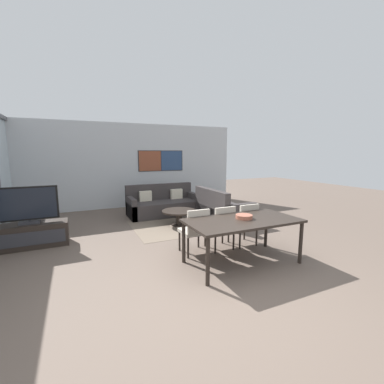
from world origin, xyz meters
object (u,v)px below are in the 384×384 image
object	(u,v)px
television	(28,206)
dining_chair_left	(195,229)
tv_console	(31,235)
sofa_side	(221,211)
dining_chair_centre	(221,225)
fruit_bowl	(244,216)
coffee_table	(179,214)
dining_table	(243,223)
dining_chair_right	(245,222)
sofa_main	(163,205)

from	to	relation	value
television	dining_chair_left	world-z (taller)	television
television	dining_chair_left	size ratio (longest dim) A/B	1.23
tv_console	television	world-z (taller)	television
television	tv_console	bearing A→B (deg)	-90.00
sofa_side	dining_chair_centre	bearing A→B (deg)	148.70
dining_chair_left	fruit_bowl	distance (m)	0.92
sofa_side	coffee_table	bearing A→B (deg)	85.03
coffee_table	fruit_bowl	world-z (taller)	fruit_bowl
dining_chair_centre	dining_table	bearing A→B (deg)	-90.00
tv_console	sofa_side	size ratio (longest dim) A/B	0.83
dining_chair_left	dining_chair_right	world-z (taller)	same
tv_console	dining_chair_centre	distance (m)	3.73
dining_table	dining_chair_centre	xyz separation A→B (m)	(-0.00, 0.66, -0.20)
sofa_side	dining_chair_left	world-z (taller)	sofa_side
sofa_main	fruit_bowl	world-z (taller)	sofa_main
dining_table	dining_chair_centre	world-z (taller)	dining_chair_centre
dining_chair_right	fruit_bowl	world-z (taller)	dining_chair_right
sofa_main	dining_table	bearing A→B (deg)	-88.33
tv_console	dining_chair_left	world-z (taller)	dining_chair_left
tv_console	sofa_main	bearing A→B (deg)	24.80
coffee_table	dining_chair_right	xyz separation A→B (m)	(0.66, -1.87, 0.19)
sofa_side	dining_chair_right	xyz separation A→B (m)	(-0.53, -1.76, 0.20)
television	sofa_side	world-z (taller)	television
coffee_table	sofa_main	bearing A→B (deg)	90.00
sofa_main	dining_chair_right	size ratio (longest dim) A/B	2.42
television	dining_chair_centre	xyz separation A→B (m)	(3.32, -1.69, -0.35)
coffee_table	dining_chair_left	distance (m)	1.92
sofa_main	dining_table	size ratio (longest dim) A/B	1.10
television	dining_table	bearing A→B (deg)	-35.28
tv_console	television	size ratio (longest dim) A/B	1.27
dining_chair_left	dining_chair_right	xyz separation A→B (m)	(1.09, -0.00, 0.00)
coffee_table	dining_chair_centre	world-z (taller)	dining_chair_centre
tv_console	dining_chair_right	bearing A→B (deg)	-23.56
dining_chair_centre	fruit_bowl	bearing A→B (deg)	-84.70
dining_chair_left	fruit_bowl	world-z (taller)	dining_chair_left
television	dining_chair_right	world-z (taller)	television
sofa_side	dining_table	world-z (taller)	sofa_side
sofa_main	fruit_bowl	size ratio (longest dim) A/B	7.31
tv_console	sofa_side	world-z (taller)	sofa_side
dining_chair_left	sofa_main	bearing A→B (deg)	82.19
coffee_table	dining_chair_left	size ratio (longest dim) A/B	1.02
fruit_bowl	tv_console	bearing A→B (deg)	145.69
sofa_main	dining_chair_left	size ratio (longest dim) A/B	2.42
coffee_table	television	bearing A→B (deg)	-176.79
dining_chair_right	sofa_main	bearing A→B (deg)	101.72
television	coffee_table	bearing A→B (deg)	3.21
sofa_side	dining_chair_centre	size ratio (longest dim) A/B	1.88
dining_chair_centre	dining_chair_right	size ratio (longest dim) A/B	1.00
tv_console	coffee_table	size ratio (longest dim) A/B	1.54
sofa_side	dining_chair_left	size ratio (longest dim) A/B	1.88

